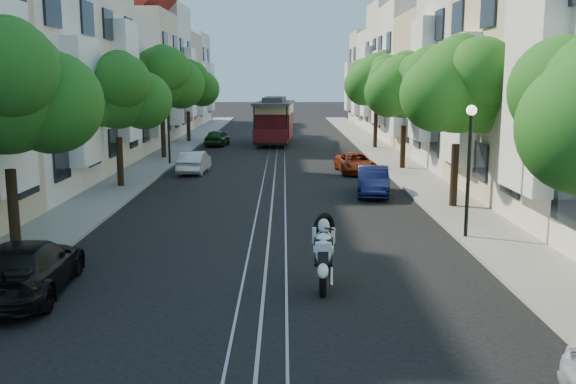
{
  "coord_description": "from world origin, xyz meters",
  "views": [
    {
      "loc": [
        0.49,
        -15.89,
        5.08
      ],
      "look_at": [
        0.63,
        5.68,
        1.26
      ],
      "focal_mm": 40.0,
      "sensor_mm": 36.0,
      "label": 1
    }
  ],
  "objects_px": {
    "tree_e_b": "(460,88)",
    "tree_w_d": "(188,85)",
    "parked_car_e_mid": "(373,181)",
    "parked_car_w_near": "(27,268)",
    "parked_car_w_mid": "(194,162)",
    "tree_w_c": "(162,79)",
    "cable_car": "(275,119)",
    "tree_e_c": "(406,88)",
    "lamp_west": "(168,117)",
    "sportbike_rider": "(323,249)",
    "parked_car_w_far": "(217,138)",
    "tree_w_b": "(118,94)",
    "parked_car_e_far": "(355,163)",
    "tree_e_d": "(377,82)",
    "lamp_east": "(470,151)",
    "tree_w_a": "(6,91)"
  },
  "relations": [
    {
      "from": "parked_car_w_near",
      "to": "parked_car_w_mid",
      "type": "xyz_separation_m",
      "value": [
        1.2,
        20.06,
        -0.06
      ]
    },
    {
      "from": "lamp_west",
      "to": "parked_car_e_mid",
      "type": "xyz_separation_m",
      "value": [
        10.72,
        -10.0,
        -2.21
      ]
    },
    {
      "from": "tree_w_b",
      "to": "tree_e_b",
      "type": "bearing_deg",
      "value": -19.15
    },
    {
      "from": "parked_car_w_near",
      "to": "parked_car_w_mid",
      "type": "height_order",
      "value": "parked_car_w_near"
    },
    {
      "from": "tree_e_c",
      "to": "lamp_east",
      "type": "distance_m",
      "value": 16.1
    },
    {
      "from": "tree_w_c",
      "to": "tree_e_c",
      "type": "bearing_deg",
      "value": -19.15
    },
    {
      "from": "tree_e_d",
      "to": "parked_car_w_mid",
      "type": "xyz_separation_m",
      "value": [
        -11.66,
        -12.13,
        -4.26
      ]
    },
    {
      "from": "tree_w_d",
      "to": "cable_car",
      "type": "relative_size",
      "value": 0.73
    },
    {
      "from": "lamp_east",
      "to": "parked_car_w_mid",
      "type": "bearing_deg",
      "value": 125.79
    },
    {
      "from": "tree_w_c",
      "to": "parked_car_w_mid",
      "type": "relative_size",
      "value": 1.93
    },
    {
      "from": "tree_w_b",
      "to": "lamp_east",
      "type": "distance_m",
      "value": 16.81
    },
    {
      "from": "tree_e_b",
      "to": "tree_w_d",
      "type": "height_order",
      "value": "tree_e_b"
    },
    {
      "from": "tree_e_d",
      "to": "parked_car_w_far",
      "type": "relative_size",
      "value": 1.86
    },
    {
      "from": "cable_car",
      "to": "parked_car_w_far",
      "type": "height_order",
      "value": "cable_car"
    },
    {
      "from": "tree_w_d",
      "to": "sportbike_rider",
      "type": "xyz_separation_m",
      "value": [
        8.6,
        -36.73,
        -3.62
      ]
    },
    {
      "from": "tree_e_b",
      "to": "parked_car_w_near",
      "type": "relative_size",
      "value": 1.46
    },
    {
      "from": "sportbike_rider",
      "to": "parked_car_e_mid",
      "type": "distance_m",
      "value": 13.1
    },
    {
      "from": "tree_e_b",
      "to": "cable_car",
      "type": "height_order",
      "value": "tree_e_b"
    },
    {
      "from": "parked_car_w_near",
      "to": "tree_e_c",
      "type": "bearing_deg",
      "value": -125.37
    },
    {
      "from": "parked_car_e_mid",
      "to": "parked_car_w_near",
      "type": "distance_m",
      "value": 16.59
    },
    {
      "from": "tree_e_b",
      "to": "parked_car_w_mid",
      "type": "bearing_deg",
      "value": 139.77
    },
    {
      "from": "tree_e_b",
      "to": "parked_car_w_far",
      "type": "relative_size",
      "value": 1.81
    },
    {
      "from": "cable_car",
      "to": "parked_car_e_mid",
      "type": "xyz_separation_m",
      "value": [
        4.65,
        -22.84,
        -1.35
      ]
    },
    {
      "from": "tree_w_d",
      "to": "lamp_west",
      "type": "bearing_deg",
      "value": -86.56
    },
    {
      "from": "parked_car_e_mid",
      "to": "parked_car_w_far",
      "type": "distance_m",
      "value": 23.17
    },
    {
      "from": "tree_w_b",
      "to": "tree_w_c",
      "type": "height_order",
      "value": "tree_w_c"
    },
    {
      "from": "tree_e_c",
      "to": "tree_e_d",
      "type": "xyz_separation_m",
      "value": [
        0.0,
        11.0,
        0.27
      ]
    },
    {
      "from": "lamp_west",
      "to": "parked_car_w_near",
      "type": "xyz_separation_m",
      "value": [
        0.7,
        -23.21,
        -2.18
      ]
    },
    {
      "from": "tree_e_b",
      "to": "parked_car_e_far",
      "type": "height_order",
      "value": "tree_e_b"
    },
    {
      "from": "parked_car_e_far",
      "to": "tree_e_d",
      "type": "bearing_deg",
      "value": 72.21
    },
    {
      "from": "parked_car_e_mid",
      "to": "tree_e_d",
      "type": "bearing_deg",
      "value": 87.84
    },
    {
      "from": "tree_e_c",
      "to": "sportbike_rider",
      "type": "height_order",
      "value": "tree_e_c"
    },
    {
      "from": "tree_e_b",
      "to": "lamp_west",
      "type": "xyz_separation_m",
      "value": [
        -13.56,
        13.02,
        -1.89
      ]
    },
    {
      "from": "lamp_east",
      "to": "parked_car_w_near",
      "type": "bearing_deg",
      "value": -156.34
    },
    {
      "from": "tree_e_c",
      "to": "tree_w_c",
      "type": "bearing_deg",
      "value": 160.85
    },
    {
      "from": "lamp_west",
      "to": "parked_car_w_near",
      "type": "bearing_deg",
      "value": -88.27
    },
    {
      "from": "parked_car_w_far",
      "to": "sportbike_rider",
      "type": "bearing_deg",
      "value": 105.57
    },
    {
      "from": "lamp_west",
      "to": "parked_car_w_near",
      "type": "distance_m",
      "value": 23.33
    },
    {
      "from": "parked_car_e_mid",
      "to": "tree_e_c",
      "type": "bearing_deg",
      "value": 76.75
    },
    {
      "from": "tree_w_d",
      "to": "tree_w_a",
      "type": "bearing_deg",
      "value": -90.0
    },
    {
      "from": "tree_e_c",
      "to": "lamp_west",
      "type": "xyz_separation_m",
      "value": [
        -13.56,
        2.02,
        -1.75
      ]
    },
    {
      "from": "parked_car_e_far",
      "to": "parked_car_w_far",
      "type": "bearing_deg",
      "value": 117.25
    },
    {
      "from": "tree_e_b",
      "to": "tree_e_d",
      "type": "bearing_deg",
      "value": 90.0
    },
    {
      "from": "lamp_west",
      "to": "tree_w_b",
      "type": "bearing_deg",
      "value": -95.97
    },
    {
      "from": "tree_e_b",
      "to": "tree_w_b",
      "type": "distance_m",
      "value": 15.25
    },
    {
      "from": "lamp_west",
      "to": "sportbike_rider",
      "type": "relative_size",
      "value": 1.9
    },
    {
      "from": "tree_e_b",
      "to": "parked_car_e_far",
      "type": "relative_size",
      "value": 1.7
    },
    {
      "from": "parked_car_w_far",
      "to": "tree_w_b",
      "type": "bearing_deg",
      "value": 88.05
    },
    {
      "from": "tree_w_a",
      "to": "parked_car_w_far",
      "type": "relative_size",
      "value": 1.81
    },
    {
      "from": "tree_w_c",
      "to": "tree_w_b",
      "type": "bearing_deg",
      "value": -90.0
    }
  ]
}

